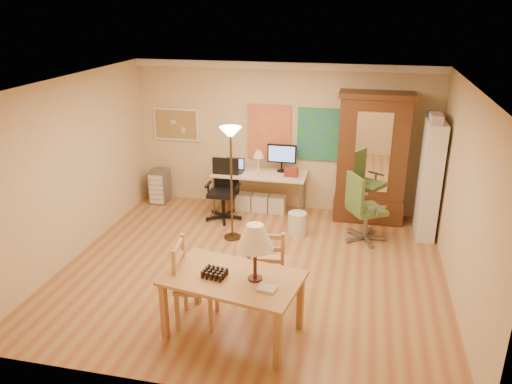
% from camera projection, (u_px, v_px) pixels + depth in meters
% --- Properties ---
extents(floor, '(5.50, 5.50, 0.00)m').
position_uv_depth(floor, '(253.00, 269.00, 7.33)').
color(floor, '#9B5B37').
rests_on(floor, ground).
extents(crown_molding, '(5.50, 0.08, 0.12)m').
position_uv_depth(crown_molding, '(284.00, 66.00, 8.63)').
color(crown_molding, white).
rests_on(crown_molding, floor).
extents(corkboard, '(0.90, 0.04, 0.62)m').
position_uv_depth(corkboard, '(176.00, 124.00, 9.46)').
color(corkboard, tan).
rests_on(corkboard, floor).
extents(art_panel_left, '(0.80, 0.04, 1.00)m').
position_uv_depth(art_panel_left, '(269.00, 132.00, 9.12)').
color(art_panel_left, gold).
rests_on(art_panel_left, floor).
extents(art_panel_right, '(0.75, 0.04, 0.95)m').
position_uv_depth(art_panel_right, '(318.00, 135.00, 8.93)').
color(art_panel_right, teal).
rests_on(art_panel_right, floor).
extents(dining_table, '(1.66, 1.17, 1.43)m').
position_uv_depth(dining_table, '(241.00, 266.00, 5.58)').
color(dining_table, '#985731').
rests_on(dining_table, floor).
extents(ladder_chair_back, '(0.53, 0.51, 1.05)m').
position_uv_depth(ladder_chair_back, '(267.00, 266.00, 6.42)').
color(ladder_chair_back, '#A6774C').
rests_on(ladder_chair_back, floor).
extents(ladder_chair_left, '(0.52, 0.54, 1.06)m').
position_uv_depth(ladder_chair_left, '(194.00, 285.00, 5.99)').
color(ladder_chair_left, '#A6774C').
rests_on(ladder_chair_left, floor).
extents(torchiere_lamp, '(0.34, 0.34, 1.88)m').
position_uv_depth(torchiere_lamp, '(231.00, 150.00, 7.76)').
color(torchiere_lamp, '#46351C').
rests_on(torchiere_lamp, floor).
extents(computer_desk, '(1.69, 0.74, 1.28)m').
position_uv_depth(computer_desk, '(262.00, 188.00, 9.19)').
color(computer_desk, beige).
rests_on(computer_desk, floor).
extents(office_chair_black, '(0.66, 0.66, 1.08)m').
position_uv_depth(office_chair_black, '(224.00, 203.00, 8.96)').
color(office_chair_black, black).
rests_on(office_chair_black, floor).
extents(office_chair_green, '(0.71, 0.71, 1.14)m').
position_uv_depth(office_chair_green, '(363.00, 223.00, 8.13)').
color(office_chair_green, slate).
rests_on(office_chair_green, floor).
extents(drawer_cart, '(0.33, 0.39, 0.65)m').
position_uv_depth(drawer_cart, '(160.00, 186.00, 9.69)').
color(drawer_cart, slate).
rests_on(drawer_cart, floor).
extents(armoire, '(1.24, 0.59, 2.28)m').
position_uv_depth(armoire, '(371.00, 166.00, 8.69)').
color(armoire, '#3C2310').
rests_on(armoire, floor).
extents(bookshelf, '(0.29, 0.77, 1.94)m').
position_uv_depth(bookshelf, '(429.00, 180.00, 8.11)').
color(bookshelf, white).
rests_on(bookshelf, floor).
extents(wastebin, '(0.31, 0.31, 0.39)m').
position_uv_depth(wastebin, '(297.00, 224.00, 8.36)').
color(wastebin, silver).
rests_on(wastebin, floor).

